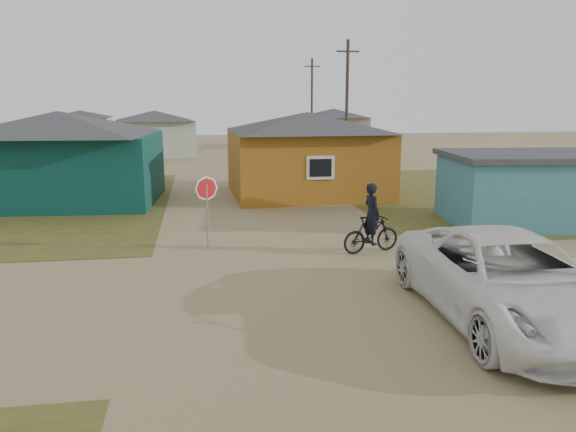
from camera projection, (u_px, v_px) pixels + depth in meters
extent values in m
plane|color=#938055|center=(314.00, 297.00, 13.05)|extent=(120.00, 120.00, 0.00)
cube|color=brown|center=(539.00, 192.00, 27.74)|extent=(20.00, 18.00, 0.00)
cube|color=#09352F|center=(62.00, 169.00, 24.51)|extent=(8.40, 6.54, 3.00)
pyramid|color=#302F32|center=(58.00, 123.00, 24.10)|extent=(8.93, 7.08, 1.00)
cube|color=#995B17|center=(307.00, 163.00, 26.66)|extent=(7.21, 6.24, 3.00)
pyramid|color=#302F32|center=(307.00, 122.00, 26.26)|extent=(7.72, 6.76, 0.90)
cube|color=silver|center=(320.00, 168.00, 23.70)|extent=(1.20, 0.06, 1.00)
cube|color=black|center=(321.00, 168.00, 23.67)|extent=(0.95, 0.04, 0.75)
cube|color=teal|center=(533.00, 191.00, 20.53)|extent=(6.39, 4.61, 2.40)
cube|color=#302F32|center=(536.00, 155.00, 20.26)|extent=(6.71, 4.93, 0.20)
cube|color=#A4AE96|center=(155.00, 138.00, 44.73)|extent=(6.49, 5.60, 2.80)
pyramid|color=#302F32|center=(154.00, 115.00, 44.36)|extent=(7.04, 6.15, 0.80)
cube|color=gray|center=(333.00, 132.00, 52.95)|extent=(6.41, 5.50, 2.80)
pyramid|color=#302F32|center=(334.00, 113.00, 52.58)|extent=(6.95, 6.05, 0.80)
cube|color=#A4AE96|center=(81.00, 131.00, 55.13)|extent=(5.75, 5.28, 2.70)
pyramid|color=#302F32|center=(80.00, 114.00, 54.78)|extent=(6.28, 5.81, 0.70)
cylinder|color=#443229|center=(347.00, 107.00, 34.48)|extent=(0.20, 0.20, 8.00)
cube|color=#443229|center=(348.00, 51.00, 33.81)|extent=(1.40, 0.10, 0.10)
cylinder|color=#443229|center=(312.00, 104.00, 50.11)|extent=(0.20, 0.20, 8.00)
cube|color=#443229|center=(312.00, 66.00, 49.43)|extent=(1.40, 0.10, 0.10)
cylinder|color=gray|center=(207.00, 217.00, 16.85)|extent=(0.06, 0.06, 2.04)
imported|color=black|center=(371.00, 234.00, 16.69)|extent=(1.93, 0.96, 1.11)
imported|color=black|center=(372.00, 214.00, 16.56)|extent=(0.59, 0.75, 1.83)
imported|color=white|center=(509.00, 279.00, 11.43)|extent=(3.19, 6.59, 1.81)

